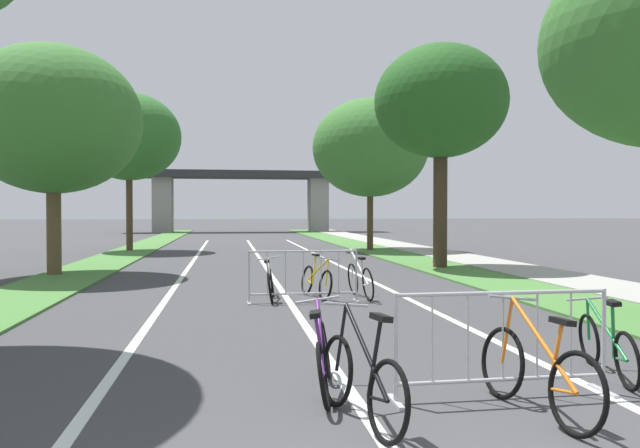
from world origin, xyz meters
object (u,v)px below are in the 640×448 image
crowd_barrier_second (303,277)px  bicycle_purple_6 (323,357)px  bicycle_black_3 (361,380)px  bicycle_orange_4 (537,373)px  tree_right_pine_near (370,148)px  bicycle_green_0 (606,345)px  crowd_barrier_nearest (503,345)px  tree_right_maple_mid (441,103)px  bicycle_silver_1 (271,283)px  tree_left_pine_far (53,120)px  tree_left_cypress_far (129,137)px  bicycle_white_2 (360,279)px  bicycle_yellow_5 (316,281)px

crowd_barrier_second → bicycle_purple_6: (-0.54, -6.06, -0.16)m
bicycle_black_3 → bicycle_orange_4: size_ratio=0.94×
tree_right_pine_near → bicycle_purple_6: tree_right_pine_near is taller
bicycle_green_0 → tree_right_pine_near: bearing=96.2°
crowd_barrier_nearest → crowd_barrier_second: 6.59m
tree_right_maple_mid → bicycle_silver_1: tree_right_maple_mid is taller
crowd_barrier_second → bicycle_silver_1: size_ratio=1.35×
tree_left_pine_far → crowd_barrier_second: bearing=-43.4°
tree_left_cypress_far → bicycle_purple_6: 23.94m
tree_right_pine_near → bicycle_white_2: (-3.79, -15.07, -4.39)m
bicycle_green_0 → bicycle_silver_1: bearing=129.5°
bicycle_silver_1 → bicycle_purple_6: size_ratio=0.98×
bicycle_purple_6 → tree_left_cypress_far: bearing=113.6°
tree_right_pine_near → bicycle_orange_4: 23.28m
bicycle_yellow_5 → bicycle_purple_6: bearing=70.1°
bicycle_silver_1 → bicycle_orange_4: bearing=-70.8°
bicycle_white_2 → bicycle_yellow_5: bicycle_white_2 is taller
bicycle_yellow_5 → tree_left_cypress_far: bearing=-80.9°
bicycle_orange_4 → bicycle_purple_6: bearing=143.6°
tree_left_cypress_far → tree_right_maple_mid: 15.13m
crowd_barrier_second → bicycle_white_2: 1.34m
bicycle_green_0 → crowd_barrier_nearest: bearing=-147.4°
tree_left_pine_far → bicycle_white_2: 10.26m
bicycle_black_3 → bicycle_purple_6: 0.93m
bicycle_silver_1 → bicycle_black_3: bicycle_black_3 is taller
tree_right_maple_mid → crowd_barrier_nearest: (-4.06, -13.05, -4.78)m
crowd_barrier_second → bicycle_white_2: crowd_barrier_second is taller
tree_left_pine_far → tree_right_maple_mid: tree_right_maple_mid is taller
tree_left_cypress_far → bicycle_white_2: (7.22, -16.29, -4.85)m
tree_left_pine_far → crowd_barrier_nearest: tree_left_pine_far is taller
bicycle_silver_1 → bicycle_white_2: size_ratio=0.94×
bicycle_orange_4 → bicycle_white_2: bearing=81.8°
bicycle_black_3 → bicycle_purple_6: bearing=87.9°
tree_left_pine_far → bicycle_orange_4: (7.60, -13.04, -4.02)m
tree_right_maple_mid → bicycle_orange_4: bearing=-106.4°
bicycle_green_0 → bicycle_black_3: (-3.00, -1.02, 0.03)m
tree_left_cypress_far → tree_right_maple_mid: (11.19, -10.18, 0.06)m
bicycle_green_0 → bicycle_silver_1: size_ratio=0.99×
tree_left_cypress_far → bicycle_black_3: bearing=-76.7°
crowd_barrier_nearest → tree_right_maple_mid: bearing=72.7°
tree_right_pine_near → crowd_barrier_second: bearing=-108.0°
tree_right_maple_mid → crowd_barrier_second: bearing=-128.5°
tree_right_pine_near → bicycle_yellow_5: bearing=-107.5°
tree_left_pine_far → tree_left_cypress_far: (0.40, 10.72, 0.84)m
tree_left_cypress_far → bicycle_purple_6: (5.42, -22.80, -4.89)m
bicycle_orange_4 → bicycle_purple_6: size_ratio=1.04×
tree_right_maple_mid → tree_right_pine_near: (-0.18, 8.96, -0.52)m
bicycle_black_3 → bicycle_orange_4: 1.60m
bicycle_silver_1 → bicycle_black_3: 7.43m
crowd_barrier_second → bicycle_silver_1: bearing=144.4°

